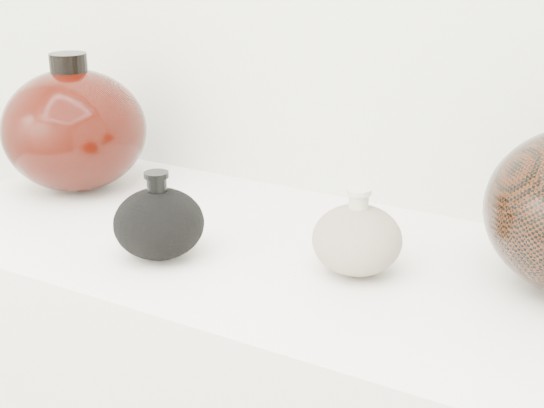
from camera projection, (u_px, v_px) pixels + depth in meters
The scene contains 3 objects.
black_gourd_vase at pixel (159, 223), 1.06m from camera, with size 0.15×0.15×0.13m.
cream_gourd_vase at pixel (357, 239), 1.02m from camera, with size 0.15×0.15×0.12m.
left_round_pot at pixel (75, 129), 1.32m from camera, with size 0.26×0.26×0.24m.
Camera 1 is at (0.49, 0.07, 1.35)m, focal length 50.00 mm.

